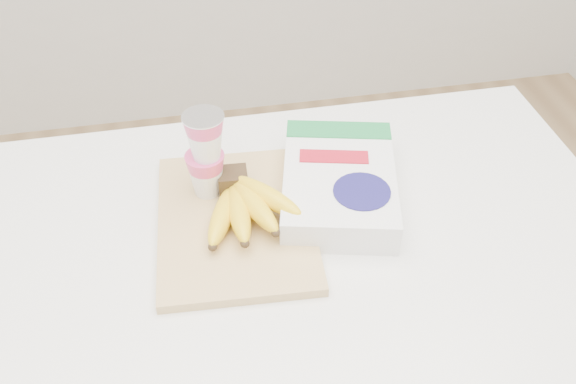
{
  "coord_description": "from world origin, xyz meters",
  "views": [
    {
      "loc": [
        -0.01,
        -0.59,
        1.75
      ],
      "look_at": [
        0.14,
        0.17,
        1.07
      ],
      "focal_mm": 40.0,
      "sensor_mm": 36.0,
      "label": 1
    }
  ],
  "objects_px": {
    "bananas": "(244,204)",
    "cereal_box": "(339,183)",
    "cutting_board": "(235,221)",
    "yogurt_stack": "(205,153)"
  },
  "relations": [
    {
      "from": "cutting_board",
      "to": "yogurt_stack",
      "type": "height_order",
      "value": "yogurt_stack"
    },
    {
      "from": "bananas",
      "to": "yogurt_stack",
      "type": "height_order",
      "value": "yogurt_stack"
    },
    {
      "from": "yogurt_stack",
      "to": "cereal_box",
      "type": "distance_m",
      "value": 0.23
    },
    {
      "from": "bananas",
      "to": "cereal_box",
      "type": "height_order",
      "value": "bananas"
    },
    {
      "from": "cereal_box",
      "to": "bananas",
      "type": "bearing_deg",
      "value": -154.11
    },
    {
      "from": "yogurt_stack",
      "to": "cereal_box",
      "type": "bearing_deg",
      "value": -9.1
    },
    {
      "from": "cutting_board",
      "to": "cereal_box",
      "type": "distance_m",
      "value": 0.18
    },
    {
      "from": "cutting_board",
      "to": "cereal_box",
      "type": "height_order",
      "value": "cereal_box"
    },
    {
      "from": "yogurt_stack",
      "to": "cutting_board",
      "type": "bearing_deg",
      "value": -64.04
    },
    {
      "from": "bananas",
      "to": "cereal_box",
      "type": "distance_m",
      "value": 0.17
    }
  ]
}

